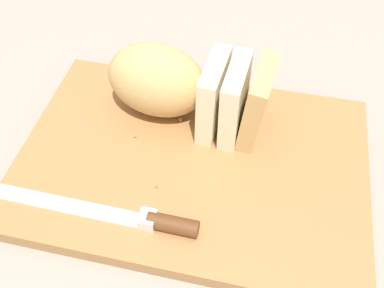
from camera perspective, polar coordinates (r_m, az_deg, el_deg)
ground_plane at (r=0.58m, az=0.00°, el=-3.32°), size 3.00×3.00×0.00m
cutting_board at (r=0.58m, az=0.00°, el=-2.63°), size 0.48×0.34×0.02m
bread_loaf at (r=0.58m, az=-1.38°, el=7.80°), size 0.24×0.11×0.11m
bread_knife at (r=0.51m, az=-6.91°, el=-10.10°), size 0.26×0.03×0.02m
crumb_near_knife at (r=0.59m, az=-7.77°, el=0.98°), size 0.00×0.00×0.00m
crumb_near_loaf at (r=0.54m, az=-4.87°, el=-5.82°), size 0.00×0.00×0.00m
crumb_stray_left at (r=0.61m, az=-1.59°, el=3.38°), size 0.01×0.01×0.01m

